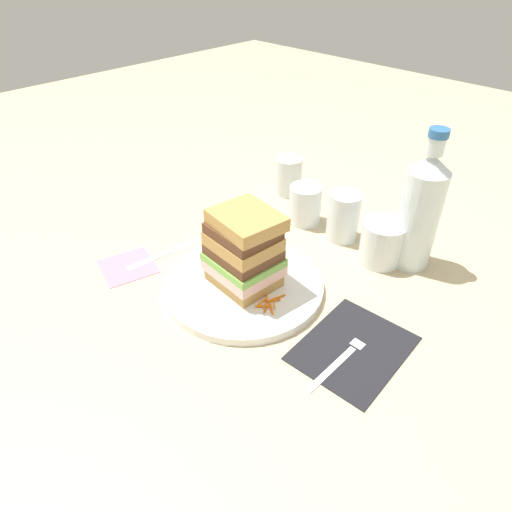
# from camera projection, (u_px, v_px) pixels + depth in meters

# --- Properties ---
(ground_plane) EXTENTS (3.00, 3.00, 0.00)m
(ground_plane) POSITION_uv_depth(u_px,v_px,m) (262.00, 285.00, 0.81)
(ground_plane) COLOR #C6B289
(main_plate) EXTENTS (0.28, 0.28, 0.01)m
(main_plate) POSITION_uv_depth(u_px,v_px,m) (244.00, 285.00, 0.80)
(main_plate) COLOR white
(main_plate) RESTS_ON ground_plane
(sandwich) EXTENTS (0.12, 0.11, 0.14)m
(sandwich) POSITION_uv_depth(u_px,v_px,m) (244.00, 250.00, 0.76)
(sandwich) COLOR tan
(sandwich) RESTS_ON main_plate
(carrot_shred_0) EXTENTS (0.02, 0.01, 0.00)m
(carrot_shred_0) POSITION_uv_depth(u_px,v_px,m) (213.00, 261.00, 0.84)
(carrot_shred_0) COLOR orange
(carrot_shred_0) RESTS_ON main_plate
(carrot_shred_1) EXTENTS (0.02, 0.01, 0.00)m
(carrot_shred_1) POSITION_uv_depth(u_px,v_px,m) (211.00, 254.00, 0.86)
(carrot_shred_1) COLOR orange
(carrot_shred_1) RESTS_ON main_plate
(carrot_shred_2) EXTENTS (0.01, 0.03, 0.00)m
(carrot_shred_2) POSITION_uv_depth(u_px,v_px,m) (226.00, 260.00, 0.84)
(carrot_shred_2) COLOR orange
(carrot_shred_2) RESTS_ON main_plate
(carrot_shred_3) EXTENTS (0.03, 0.02, 0.00)m
(carrot_shred_3) POSITION_uv_depth(u_px,v_px,m) (209.00, 256.00, 0.86)
(carrot_shred_3) COLOR orange
(carrot_shred_3) RESTS_ON main_plate
(carrot_shred_4) EXTENTS (0.03, 0.02, 0.00)m
(carrot_shred_4) POSITION_uv_depth(u_px,v_px,m) (211.00, 257.00, 0.85)
(carrot_shred_4) COLOR orange
(carrot_shred_4) RESTS_ON main_plate
(carrot_shred_5) EXTENTS (0.01, 0.02, 0.00)m
(carrot_shred_5) POSITION_uv_depth(u_px,v_px,m) (222.00, 260.00, 0.85)
(carrot_shred_5) COLOR orange
(carrot_shred_5) RESTS_ON main_plate
(carrot_shred_6) EXTENTS (0.02, 0.02, 0.00)m
(carrot_shred_6) POSITION_uv_depth(u_px,v_px,m) (274.00, 300.00, 0.75)
(carrot_shred_6) COLOR orange
(carrot_shred_6) RESTS_ON main_plate
(carrot_shred_7) EXTENTS (0.03, 0.02, 0.00)m
(carrot_shred_7) POSITION_uv_depth(u_px,v_px,m) (271.00, 307.00, 0.74)
(carrot_shred_7) COLOR orange
(carrot_shred_7) RESTS_ON main_plate
(carrot_shred_8) EXTENTS (0.02, 0.02, 0.00)m
(carrot_shred_8) POSITION_uv_depth(u_px,v_px,m) (274.00, 303.00, 0.75)
(carrot_shred_8) COLOR orange
(carrot_shred_8) RESTS_ON main_plate
(carrot_shred_9) EXTENTS (0.01, 0.02, 0.00)m
(carrot_shred_9) POSITION_uv_depth(u_px,v_px,m) (267.00, 307.00, 0.74)
(carrot_shred_9) COLOR orange
(carrot_shred_9) RESTS_ON main_plate
(carrot_shred_10) EXTENTS (0.01, 0.02, 0.00)m
(carrot_shred_10) POSITION_uv_depth(u_px,v_px,m) (267.00, 298.00, 0.76)
(carrot_shred_10) COLOR orange
(carrot_shred_10) RESTS_ON main_plate
(carrot_shred_11) EXTENTS (0.01, 0.03, 0.00)m
(carrot_shred_11) POSITION_uv_depth(u_px,v_px,m) (262.00, 302.00, 0.75)
(carrot_shred_11) COLOR orange
(carrot_shred_11) RESTS_ON main_plate
(carrot_shred_12) EXTENTS (0.02, 0.02, 0.00)m
(carrot_shred_12) POSITION_uv_depth(u_px,v_px,m) (264.00, 306.00, 0.74)
(carrot_shred_12) COLOR orange
(carrot_shred_12) RESTS_ON main_plate
(carrot_shred_13) EXTENTS (0.01, 0.02, 0.00)m
(carrot_shred_13) POSITION_uv_depth(u_px,v_px,m) (265.00, 304.00, 0.75)
(carrot_shred_13) COLOR orange
(carrot_shred_13) RESTS_ON main_plate
(carrot_shred_14) EXTENTS (0.01, 0.03, 0.00)m
(carrot_shred_14) POSITION_uv_depth(u_px,v_px,m) (278.00, 298.00, 0.76)
(carrot_shred_14) COLOR orange
(carrot_shred_14) RESTS_ON main_plate
(napkin_dark) EXTENTS (0.15, 0.18, 0.00)m
(napkin_dark) POSITION_uv_depth(u_px,v_px,m) (353.00, 348.00, 0.69)
(napkin_dark) COLOR black
(napkin_dark) RESTS_ON ground_plane
(fork) EXTENTS (0.02, 0.17, 0.00)m
(fork) POSITION_uv_depth(u_px,v_px,m) (345.00, 355.00, 0.67)
(fork) COLOR silver
(fork) RESTS_ON napkin_dark
(knife) EXTENTS (0.04, 0.20, 0.00)m
(knife) POSITION_uv_depth(u_px,v_px,m) (172.00, 251.00, 0.89)
(knife) COLOR silver
(knife) RESTS_ON ground_plane
(juice_glass) EXTENTS (0.08, 0.08, 0.08)m
(juice_glass) POSITION_uv_depth(u_px,v_px,m) (382.00, 245.00, 0.85)
(juice_glass) COLOR white
(juice_glass) RESTS_ON ground_plane
(water_bottle) EXTENTS (0.07, 0.07, 0.26)m
(water_bottle) POSITION_uv_depth(u_px,v_px,m) (420.00, 210.00, 0.80)
(water_bottle) COLOR silver
(water_bottle) RESTS_ON ground_plane
(empty_tumbler_0) EXTENTS (0.06, 0.06, 0.10)m
(empty_tumbler_0) POSITION_uv_depth(u_px,v_px,m) (343.00, 216.00, 0.91)
(empty_tumbler_0) COLOR silver
(empty_tumbler_0) RESTS_ON ground_plane
(empty_tumbler_1) EXTENTS (0.07, 0.07, 0.08)m
(empty_tumbler_1) POSITION_uv_depth(u_px,v_px,m) (305.00, 205.00, 0.96)
(empty_tumbler_1) COLOR silver
(empty_tumbler_1) RESTS_ON ground_plane
(empty_tumbler_2) EXTENTS (0.06, 0.06, 0.09)m
(empty_tumbler_2) POSITION_uv_depth(u_px,v_px,m) (288.00, 176.00, 1.07)
(empty_tumbler_2) COLOR silver
(empty_tumbler_2) RESTS_ON ground_plane
(napkin_pink) EXTENTS (0.12, 0.12, 0.00)m
(napkin_pink) POSITION_uv_depth(u_px,v_px,m) (128.00, 266.00, 0.85)
(napkin_pink) COLOR pink
(napkin_pink) RESTS_ON ground_plane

